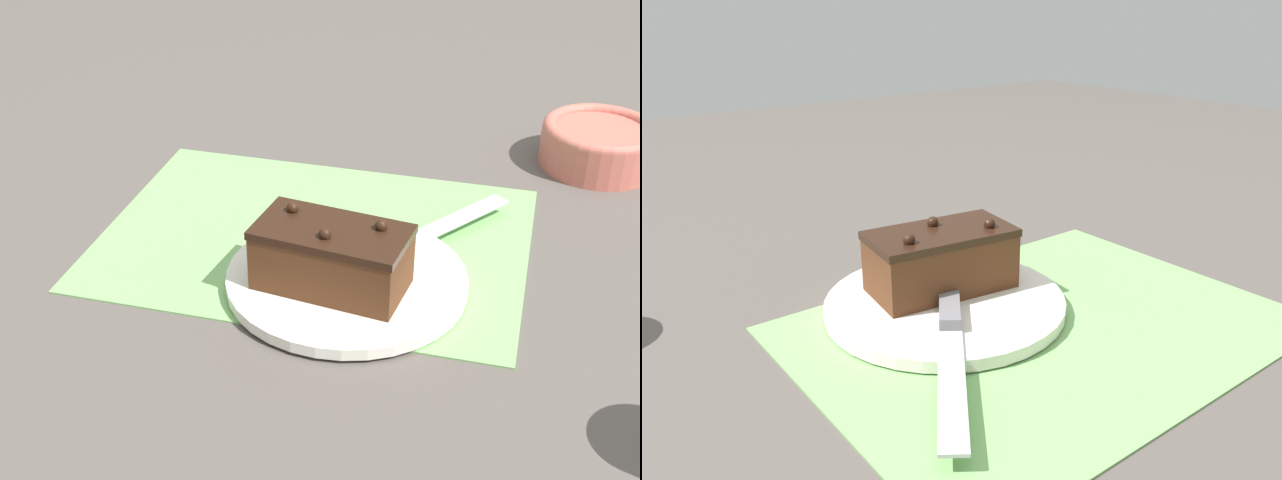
# 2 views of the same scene
# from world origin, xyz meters

# --- Properties ---
(ground_plane) EXTENTS (3.00, 3.00, 0.00)m
(ground_plane) POSITION_xyz_m (0.00, 0.00, 0.00)
(ground_plane) COLOR #544C47
(placemat_woven) EXTENTS (0.46, 0.34, 0.00)m
(placemat_woven) POSITION_xyz_m (0.00, 0.00, 0.00)
(placemat_woven) COLOR #7AB266
(placemat_woven) RESTS_ON ground_plane
(cake_plate) EXTENTS (0.24, 0.24, 0.01)m
(cake_plate) POSITION_xyz_m (0.06, -0.08, 0.01)
(cake_plate) COLOR white
(cake_plate) RESTS_ON placemat_woven
(chocolate_cake) EXTENTS (0.16, 0.10, 0.07)m
(chocolate_cake) POSITION_xyz_m (0.05, -0.10, 0.05)
(chocolate_cake) COLOR #512D19
(chocolate_cake) RESTS_ON cake_plate
(serving_knife) EXTENTS (0.16, 0.21, 0.01)m
(serving_knife) POSITION_xyz_m (0.10, -0.02, 0.02)
(serving_knife) COLOR slate
(serving_knife) RESTS_ON cake_plate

